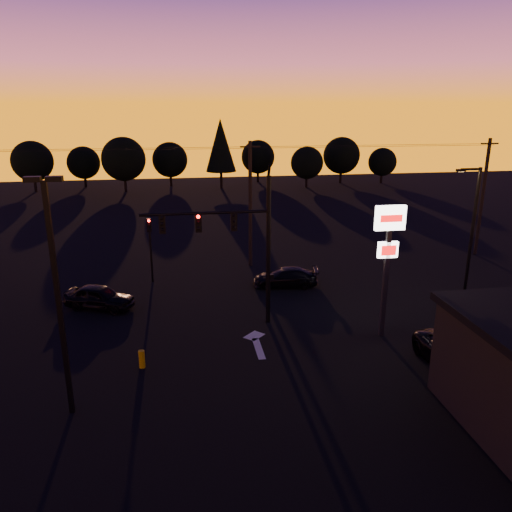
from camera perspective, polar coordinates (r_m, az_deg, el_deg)
The scene contains 23 objects.
ground at distance 23.85m, azimuth -0.52°, elevation -11.72°, with size 120.00×120.00×0.00m, color black.
lane_arrow at distance 25.37m, azimuth 0.05°, elevation -9.83°, with size 1.20×3.10×0.01m.
traffic_signal_mast at distance 25.69m, azimuth -2.07°, elevation 2.30°, with size 6.79×0.52×8.58m.
secondary_signal at distance 33.35m, azimuth -12.01°, elevation 1.72°, with size 0.30×0.31×4.35m.
parking_lot_light at distance 19.26m, azimuth -21.84°, elevation -3.04°, with size 1.25×0.30×9.14m.
pylon_sign at distance 25.21m, azimuth 14.88°, elevation 1.38°, with size 1.50×0.28×6.80m.
streetlight at distance 31.97m, azimuth 23.39°, elevation 2.90°, with size 1.55×0.35×8.00m.
utility_pole_1 at distance 35.71m, azimuth -0.66°, elevation 5.96°, with size 1.40×0.26×9.00m.
utility_pole_2 at distance 42.19m, azimuth 24.46°, elevation 6.16°, with size 1.40×0.26×9.00m.
power_wires at distance 35.15m, azimuth -0.68°, elevation 12.33°, with size 36.00×1.22×0.07m.
bollard at distance 23.57m, azimuth -12.92°, elevation -11.41°, with size 0.28×0.28×0.83m, color #B89705.
tree_0 at distance 73.55m, azimuth -24.20°, elevation 9.84°, with size 5.36×5.36×6.74m.
tree_1 at distance 75.23m, azimuth -19.10°, elevation 10.04°, with size 4.54×4.54×5.71m.
tree_2 at distance 69.39m, azimuth -14.91°, elevation 10.66°, with size 5.77×5.78×7.26m.
tree_3 at distance 73.09m, azimuth -9.81°, elevation 10.78°, with size 4.95×4.95×6.22m.
tree_4 at distance 70.15m, azimuth -4.07°, elevation 12.52°, with size 4.18×4.18×9.50m.
tree_5 at distance 76.03m, azimuth 0.23°, elevation 11.26°, with size 4.95×4.95×6.22m.
tree_6 at distance 71.45m, azimuth 5.85°, elevation 10.55°, with size 4.54×4.54×5.71m.
tree_7 at distance 75.96m, azimuth 9.75°, elevation 11.25°, with size 5.36×5.36×6.74m.
tree_8 at distance 77.24m, azimuth 14.25°, elevation 10.37°, with size 4.12×4.12×5.19m.
car_left at distance 30.46m, azimuth -17.47°, elevation -4.50°, with size 1.64×4.08×1.39m, color black.
car_right at distance 32.61m, azimuth 3.39°, elevation -2.43°, with size 1.71×4.20×1.22m, color black.
suv_parked at distance 24.24m, azimuth 22.35°, elevation -10.69°, with size 2.38×5.16×1.43m, color black.
Camera 1 is at (-3.03, -20.67, 11.50)m, focal length 35.00 mm.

